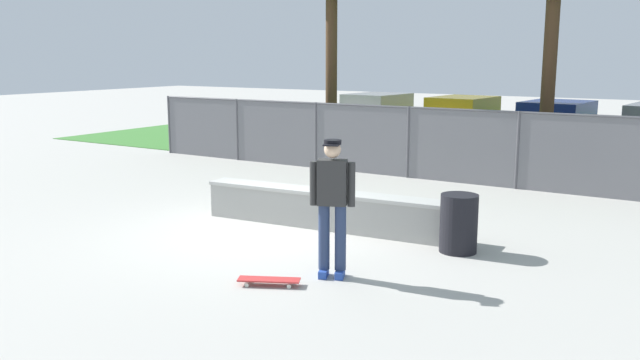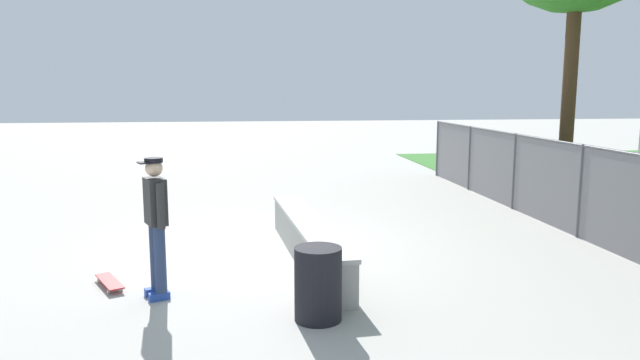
% 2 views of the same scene
% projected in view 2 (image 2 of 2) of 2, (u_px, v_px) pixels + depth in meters
% --- Properties ---
extents(ground_plane, '(80.00, 80.00, 0.00)m').
position_uv_depth(ground_plane, '(253.00, 249.00, 9.95)').
color(ground_plane, '#ADAAA3').
extents(concrete_ledge, '(4.53, 0.82, 0.65)m').
position_uv_depth(concrete_ledge, '(307.00, 240.00, 9.26)').
color(concrete_ledge, '#999993').
rests_on(concrete_ledge, ground).
extents(skateboarder, '(0.56, 0.39, 1.84)m').
position_uv_depth(skateboarder, '(156.00, 220.00, 7.49)').
color(skateboarder, '#2647A5').
rests_on(skateboarder, ground).
extents(skateboard, '(0.81, 0.53, 0.09)m').
position_uv_depth(skateboard, '(110.00, 282.00, 8.03)').
color(skateboard, red).
rests_on(skateboard, ground).
extents(chainlink_fence, '(15.75, 0.07, 1.72)m').
position_uv_depth(chainlink_fence, '(581.00, 187.00, 10.60)').
color(chainlink_fence, '#4C4C51').
rests_on(chainlink_fence, ground).
extents(trash_bin, '(0.56, 0.56, 0.88)m').
position_uv_depth(trash_bin, '(318.00, 284.00, 6.83)').
color(trash_bin, black).
rests_on(trash_bin, ground).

